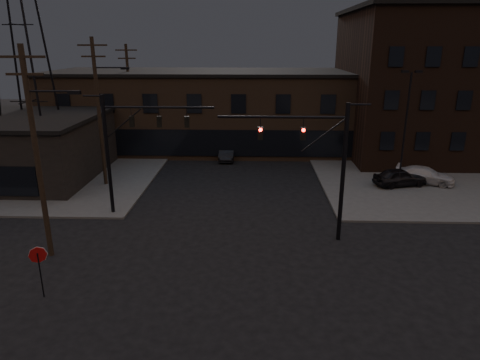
{
  "coord_description": "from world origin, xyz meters",
  "views": [
    {
      "loc": [
        1.48,
        -18.61,
        10.96
      ],
      "look_at": [
        0.7,
        4.83,
        3.5
      ],
      "focal_mm": 32.0,
      "sensor_mm": 36.0,
      "label": 1
    }
  ],
  "objects_px": {
    "parked_car_lot_a": "(400,177)",
    "parked_car_lot_b": "(425,175)",
    "traffic_signal_far": "(126,141)",
    "stop_sign": "(39,260)",
    "car_crossing": "(227,153)",
    "traffic_signal_near": "(323,158)"
  },
  "relations": [
    {
      "from": "traffic_signal_near",
      "to": "stop_sign",
      "type": "distance_m",
      "value": 15.17
    },
    {
      "from": "car_crossing",
      "to": "parked_car_lot_b",
      "type": "bearing_deg",
      "value": -24.66
    },
    {
      "from": "parked_car_lot_a",
      "to": "stop_sign",
      "type": "bearing_deg",
      "value": 113.53
    },
    {
      "from": "stop_sign",
      "to": "parked_car_lot_b",
      "type": "distance_m",
      "value": 29.05
    },
    {
      "from": "parked_car_lot_a",
      "to": "parked_car_lot_b",
      "type": "relative_size",
      "value": 0.93
    },
    {
      "from": "car_crossing",
      "to": "stop_sign",
      "type": "bearing_deg",
      "value": -106.16
    },
    {
      "from": "traffic_signal_far",
      "to": "stop_sign",
      "type": "height_order",
      "value": "traffic_signal_far"
    },
    {
      "from": "traffic_signal_near",
      "to": "parked_car_lot_a",
      "type": "xyz_separation_m",
      "value": [
        7.79,
        9.79,
        -4.07
      ]
    },
    {
      "from": "traffic_signal_far",
      "to": "stop_sign",
      "type": "xyz_separation_m",
      "value": [
        -1.28,
        -9.99,
        -3.17
      ]
    },
    {
      "from": "car_crossing",
      "to": "traffic_signal_far",
      "type": "bearing_deg",
      "value": -111.45
    },
    {
      "from": "stop_sign",
      "to": "car_crossing",
      "type": "bearing_deg",
      "value": 74.49
    },
    {
      "from": "stop_sign",
      "to": "parked_car_lot_b",
      "type": "relative_size",
      "value": 0.55
    },
    {
      "from": "traffic_signal_near",
      "to": "parked_car_lot_b",
      "type": "height_order",
      "value": "traffic_signal_near"
    },
    {
      "from": "stop_sign",
      "to": "parked_car_lot_a",
      "type": "xyz_separation_m",
      "value": [
        21.15,
        16.27,
        -0.99
      ]
    },
    {
      "from": "traffic_signal_near",
      "to": "car_crossing",
      "type": "height_order",
      "value": "traffic_signal_near"
    },
    {
      "from": "traffic_signal_near",
      "to": "parked_car_lot_b",
      "type": "bearing_deg",
      "value": 46.44
    },
    {
      "from": "traffic_signal_near",
      "to": "stop_sign",
      "type": "height_order",
      "value": "traffic_signal_near"
    },
    {
      "from": "parked_car_lot_b",
      "to": "stop_sign",
      "type": "bearing_deg",
      "value": 150.58
    },
    {
      "from": "stop_sign",
      "to": "car_crossing",
      "type": "distance_m",
      "value": 25.47
    },
    {
      "from": "stop_sign",
      "to": "traffic_signal_far",
      "type": "bearing_deg",
      "value": 82.68
    },
    {
      "from": "traffic_signal_near",
      "to": "parked_car_lot_a",
      "type": "relative_size",
      "value": 1.92
    },
    {
      "from": "traffic_signal_far",
      "to": "car_crossing",
      "type": "height_order",
      "value": "traffic_signal_far"
    }
  ]
}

